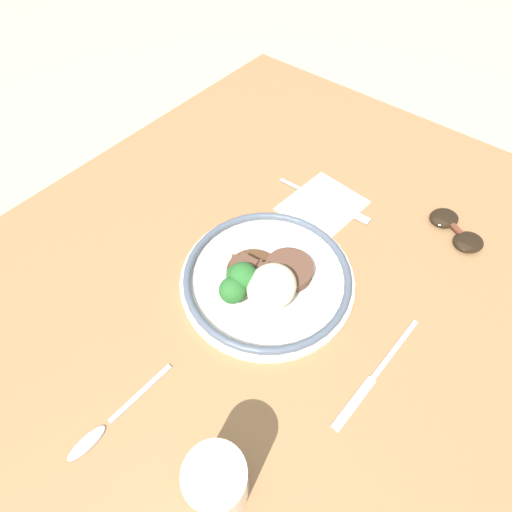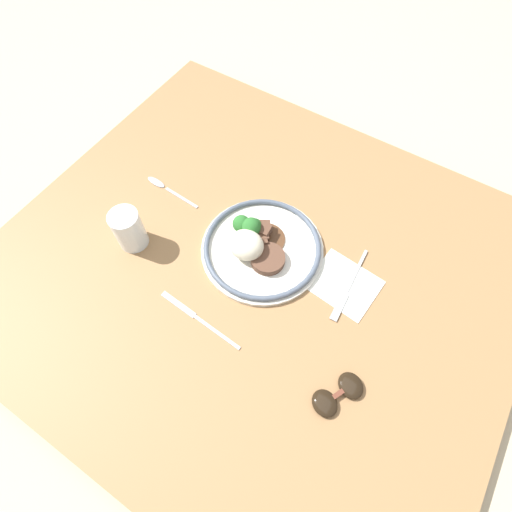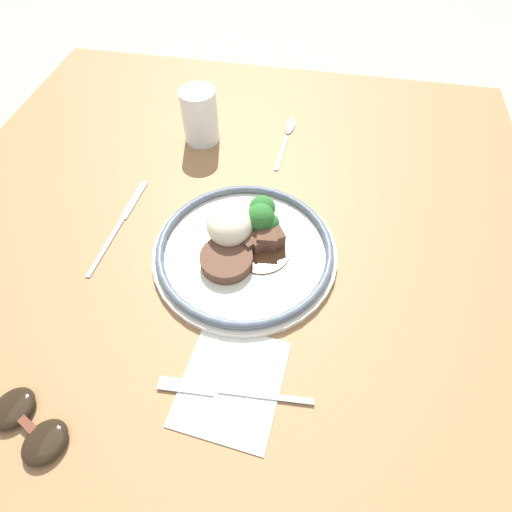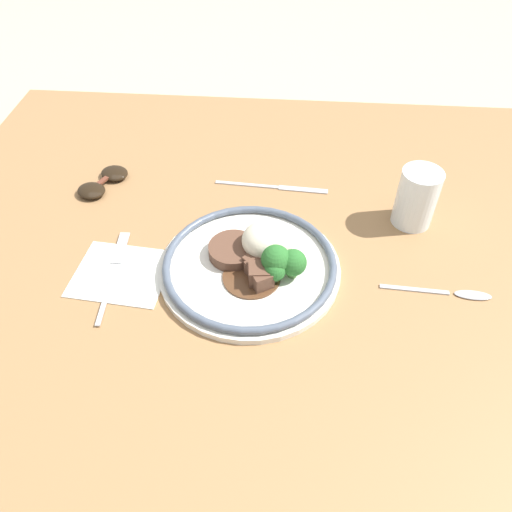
# 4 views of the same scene
# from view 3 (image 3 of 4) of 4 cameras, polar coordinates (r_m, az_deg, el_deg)

# --- Properties ---
(ground_plane) EXTENTS (8.00, 8.00, 0.00)m
(ground_plane) POSITION_cam_3_polar(r_m,az_deg,el_deg) (0.64, -5.14, -1.99)
(ground_plane) COLOR tan
(dining_table) EXTENTS (1.12, 1.00, 0.04)m
(dining_table) POSITION_cam_3_polar(r_m,az_deg,el_deg) (0.62, -5.26, -1.01)
(dining_table) COLOR olive
(dining_table) RESTS_ON ground
(napkin) EXTENTS (0.15, 0.13, 0.00)m
(napkin) POSITION_cam_3_polar(r_m,az_deg,el_deg) (0.51, -3.50, -17.61)
(napkin) COLOR silver
(napkin) RESTS_ON dining_table
(plate) EXTENTS (0.28, 0.28, 0.07)m
(plate) POSITION_cam_3_polar(r_m,az_deg,el_deg) (0.59, -1.60, 1.87)
(plate) COLOR silver
(plate) RESTS_ON dining_table
(juice_glass) EXTENTS (0.07, 0.07, 0.10)m
(juice_glass) POSITION_cam_3_polar(r_m,az_deg,el_deg) (0.78, -7.97, 18.88)
(juice_glass) COLOR yellow
(juice_glass) RESTS_ON dining_table
(fork) EXTENTS (0.02, 0.19, 0.00)m
(fork) POSITION_cam_3_polar(r_m,az_deg,el_deg) (0.51, -5.23, -18.55)
(fork) COLOR #ADADB2
(fork) RESTS_ON napkin
(knife) EXTENTS (0.21, 0.02, 0.00)m
(knife) POSITION_cam_3_polar(r_m,az_deg,el_deg) (0.68, -18.71, 4.69)
(knife) COLOR #ADADB2
(knife) RESTS_ON dining_table
(spoon) EXTENTS (0.16, 0.02, 0.01)m
(spoon) POSITION_cam_3_polar(r_m,az_deg,el_deg) (0.82, 4.62, 17.20)
(spoon) COLOR #ADADB2
(spoon) RESTS_ON dining_table
(sunglasses) EXTENTS (0.09, 0.12, 0.02)m
(sunglasses) POSITION_cam_3_polar(r_m,az_deg,el_deg) (0.55, -29.75, -20.23)
(sunglasses) COLOR black
(sunglasses) RESTS_ON dining_table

